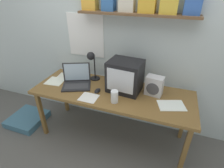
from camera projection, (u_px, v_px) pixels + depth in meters
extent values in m
plane|color=#5C5A57|center=(112.00, 135.00, 2.40)|extent=(12.00, 12.00, 0.00)
cube|color=silver|center=(124.00, 32.00, 2.10)|extent=(5.60, 0.06, 2.60)
cube|color=white|center=(86.00, 36.00, 2.26)|extent=(0.50, 0.01, 0.55)
cube|color=brown|center=(136.00, 14.00, 1.84)|extent=(1.30, 0.18, 0.02)
cube|color=#3163A6|center=(109.00, 1.00, 1.90)|extent=(0.14, 0.12, 0.21)
cube|color=beige|center=(127.00, 2.00, 1.84)|extent=(0.17, 0.12, 0.19)
cube|color=gold|center=(147.00, 4.00, 1.78)|extent=(0.17, 0.13, 0.17)
cube|color=gold|center=(169.00, 2.00, 1.71)|extent=(0.17, 0.14, 0.21)
cube|color=#315BAF|center=(193.00, 4.00, 1.66)|extent=(0.16, 0.12, 0.20)
cube|color=brown|center=(112.00, 93.00, 2.06)|extent=(1.87, 0.67, 0.03)
cube|color=brown|center=(42.00, 114.00, 2.27)|extent=(0.04, 0.05, 0.67)
cube|color=brown|center=(185.00, 152.00, 1.76)|extent=(0.04, 0.05, 0.67)
cube|color=brown|center=(65.00, 93.00, 2.71)|extent=(0.04, 0.05, 0.67)
cube|color=brown|center=(184.00, 118.00, 2.20)|extent=(0.04, 0.05, 0.67)
cube|color=black|center=(125.00, 76.00, 1.99)|extent=(0.40, 0.33, 0.36)
cube|color=silver|center=(120.00, 81.00, 1.87)|extent=(0.31, 0.04, 0.26)
cube|color=#232326|center=(77.00, 86.00, 2.14)|extent=(0.40, 0.35, 0.02)
cube|color=#38383A|center=(76.00, 86.00, 2.12)|extent=(0.31, 0.24, 0.00)
cube|color=#232326|center=(77.00, 72.00, 2.19)|extent=(0.32, 0.16, 0.24)
cube|color=#ABC4DA|center=(77.00, 72.00, 2.19)|extent=(0.29, 0.15, 0.22)
cylinder|color=black|center=(95.00, 78.00, 2.31)|extent=(0.12, 0.12, 0.01)
cylinder|color=black|center=(95.00, 67.00, 2.23)|extent=(0.02, 0.02, 0.32)
sphere|color=black|center=(91.00, 56.00, 2.10)|extent=(0.10, 0.10, 0.10)
cylinder|color=white|center=(114.00, 97.00, 1.83)|extent=(0.08, 0.08, 0.13)
cylinder|color=orange|center=(114.00, 98.00, 1.84)|extent=(0.07, 0.07, 0.10)
cube|color=silver|center=(154.00, 86.00, 1.94)|extent=(0.20, 0.15, 0.22)
cylinder|color=#4C4C51|center=(152.00, 89.00, 1.90)|extent=(0.14, 0.03, 0.14)
ellipsoid|color=black|center=(97.00, 91.00, 2.03)|extent=(0.06, 0.11, 0.03)
cube|color=white|center=(55.00, 81.00, 2.26)|extent=(0.24, 0.23, 0.00)
cube|color=white|center=(69.00, 76.00, 2.39)|extent=(0.30, 0.18, 0.00)
cube|color=white|center=(171.00, 105.00, 1.81)|extent=(0.32, 0.27, 0.00)
cube|color=white|center=(89.00, 98.00, 1.93)|extent=(0.20, 0.18, 0.00)
cube|color=teal|center=(28.00, 119.00, 2.62)|extent=(0.48, 0.48, 0.09)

